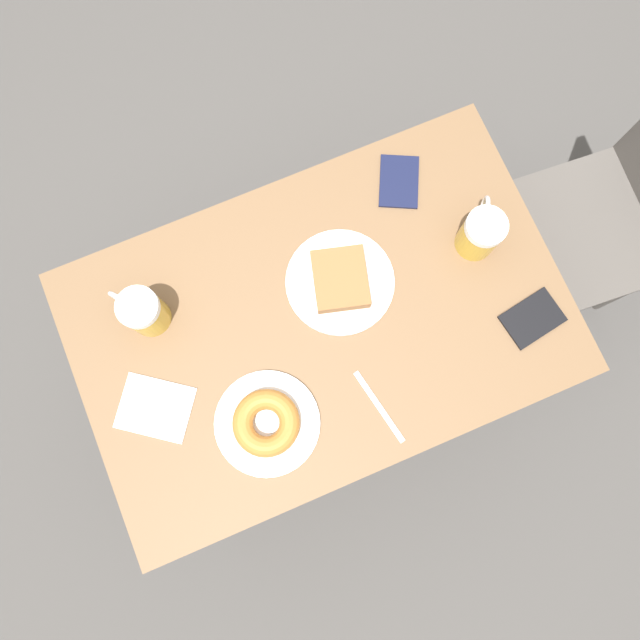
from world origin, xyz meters
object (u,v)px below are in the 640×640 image
(chair, at_px, (639,204))
(plate_with_donut, at_px, (267,423))
(napkin_folded, at_px, (155,408))
(fork, at_px, (379,407))
(passport_far_edge, at_px, (399,182))
(beer_mug_center, at_px, (143,311))
(beer_mug_left, at_px, (481,233))
(plate_with_cake, at_px, (340,281))
(passport_near_edge, at_px, (532,318))

(chair, xyz_separation_m, plate_with_donut, (0.15, -1.08, 0.20))
(napkin_folded, distance_m, fork, 0.48)
(napkin_folded, bearing_deg, passport_far_edge, 111.07)
(beer_mug_center, relative_size, napkin_folded, 0.62)
(beer_mug_left, height_order, beer_mug_center, same)
(plate_with_cake, bearing_deg, plate_with_donut, -49.72)
(beer_mug_center, distance_m, passport_near_edge, 0.84)
(beer_mug_center, height_order, passport_near_edge, beer_mug_center)
(beer_mug_center, height_order, fork, beer_mug_center)
(chair, height_order, plate_with_donut, chair)
(fork, distance_m, passport_far_edge, 0.51)
(plate_with_donut, height_order, passport_far_edge, plate_with_donut)
(chair, relative_size, passport_near_edge, 6.91)
(plate_with_donut, height_order, passport_near_edge, plate_with_donut)
(plate_with_donut, height_order, beer_mug_left, beer_mug_left)
(beer_mug_left, relative_size, beer_mug_center, 1.00)
(plate_with_donut, height_order, fork, plate_with_donut)
(fork, bearing_deg, plate_with_donut, -104.51)
(plate_with_donut, xyz_separation_m, beer_mug_left, (-0.19, 0.58, 0.04))
(plate_with_cake, relative_size, plate_with_donut, 1.07)
(beer_mug_left, relative_size, fork, 0.68)
(plate_with_cake, height_order, beer_mug_center, beer_mug_center)
(chair, height_order, napkin_folded, chair)
(plate_with_cake, xyz_separation_m, napkin_folded, (0.10, -0.47, -0.01))
(beer_mug_center, bearing_deg, plate_with_donut, 25.55)
(beer_mug_left, height_order, napkin_folded, beer_mug_left)
(plate_with_cake, bearing_deg, napkin_folded, -78.01)
(beer_mug_center, xyz_separation_m, passport_far_edge, (-0.08, 0.63, -0.06))
(beer_mug_center, bearing_deg, fork, 45.67)
(beer_mug_center, distance_m, fork, 0.54)
(chair, distance_m, passport_far_edge, 0.66)
(passport_near_edge, relative_size, passport_far_edge, 0.91)
(beer_mug_center, distance_m, passport_far_edge, 0.64)
(beer_mug_left, bearing_deg, passport_far_edge, -153.60)
(plate_with_donut, xyz_separation_m, passport_near_edge, (0.02, 0.62, -0.02))
(napkin_folded, bearing_deg, plate_with_cake, 101.99)
(beer_mug_left, distance_m, fork, 0.43)
(plate_with_cake, height_order, napkin_folded, plate_with_cake)
(plate_with_cake, bearing_deg, fork, -6.22)
(napkin_folded, distance_m, passport_near_edge, 0.84)
(beer_mug_left, distance_m, napkin_folded, 0.79)
(passport_near_edge, bearing_deg, passport_far_edge, -161.13)
(beer_mug_left, distance_m, passport_far_edge, 0.23)
(chair, xyz_separation_m, passport_near_edge, (0.17, -0.46, 0.18))
(plate_with_donut, height_order, beer_mug_center, beer_mug_center)
(beer_mug_left, distance_m, beer_mug_center, 0.74)
(chair, relative_size, napkin_folded, 4.94)
(passport_near_edge, bearing_deg, napkin_folded, -99.52)
(chair, bearing_deg, beer_mug_left, -90.48)
(plate_with_donut, xyz_separation_m, passport_far_edge, (-0.39, 0.48, -0.02))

